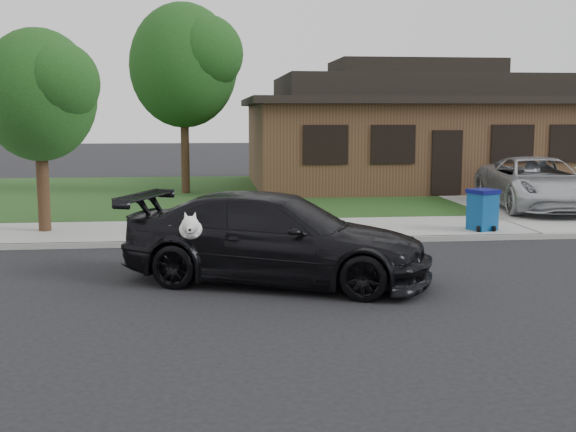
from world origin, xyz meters
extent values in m
plane|color=black|center=(0.00, 0.00, 0.00)|extent=(120.00, 120.00, 0.00)
cube|color=gray|center=(0.00, 5.00, 0.06)|extent=(60.00, 3.00, 0.12)
cube|color=gray|center=(0.00, 3.50, 0.06)|extent=(60.00, 0.12, 0.12)
cube|color=#193814|center=(0.00, 13.00, 0.07)|extent=(60.00, 13.00, 0.13)
cube|color=gray|center=(6.00, 10.00, 0.07)|extent=(4.50, 13.00, 0.14)
imported|color=black|center=(-2.61, -0.02, 0.74)|extent=(5.53, 3.80, 1.49)
ellipsoid|color=white|center=(-4.00, -0.97, 1.07)|extent=(0.34, 0.40, 0.30)
sphere|color=white|center=(-4.00, -1.20, 1.17)|extent=(0.26, 0.26, 0.26)
cube|color=white|center=(-4.00, -1.32, 1.12)|extent=(0.09, 0.12, 0.08)
sphere|color=black|center=(-4.00, -1.38, 1.12)|extent=(0.04, 0.04, 0.04)
cone|color=white|center=(-4.06, -1.15, 1.30)|extent=(0.11, 0.11, 0.14)
cone|color=white|center=(-3.93, -1.15, 1.30)|extent=(0.11, 0.11, 0.14)
imported|color=#B6B9BE|center=(5.48, 7.57, 0.87)|extent=(3.03, 5.48, 1.45)
cube|color=navy|center=(2.59, 4.18, 0.55)|extent=(0.69, 0.69, 0.86)
cube|color=#06094E|center=(2.59, 4.18, 1.02)|extent=(0.75, 0.75, 0.10)
cylinder|color=black|center=(2.40, 3.92, 0.19)|extent=(0.10, 0.14, 0.13)
cylinder|color=black|center=(2.78, 3.92, 0.19)|extent=(0.10, 0.14, 0.13)
cube|color=#422B1C|center=(4.00, 15.00, 1.63)|extent=(12.00, 8.00, 3.00)
cube|color=black|center=(4.00, 15.00, 3.25)|extent=(12.60, 8.60, 0.25)
cube|color=black|center=(4.00, 15.00, 3.78)|extent=(10.00, 6.50, 0.80)
cube|color=black|center=(4.00, 15.00, 4.48)|extent=(6.00, 3.50, 0.60)
cube|color=black|center=(4.00, 10.97, 1.23)|extent=(1.00, 0.06, 2.10)
cube|color=black|center=(0.00, 10.97, 1.83)|extent=(1.30, 0.05, 1.10)
cube|color=black|center=(2.20, 10.97, 1.83)|extent=(1.30, 0.05, 1.10)
cube|color=black|center=(6.20, 10.97, 1.83)|extent=(1.30, 0.05, 1.10)
cube|color=black|center=(8.20, 10.97, 1.83)|extent=(1.30, 0.05, 1.10)
cylinder|color=#332114|center=(-4.50, 13.00, 1.37)|extent=(0.28, 0.28, 2.48)
ellipsoid|color=#143811|center=(-4.50, 13.00, 4.41)|extent=(3.60, 3.60, 4.14)
sphere|color=#26591E|center=(-3.78, 12.46, 4.77)|extent=(2.52, 2.52, 2.52)
cylinder|color=#332114|center=(-7.50, 5.20, 1.02)|extent=(0.28, 0.28, 1.80)
ellipsoid|color=#143811|center=(-7.50, 5.20, 3.22)|extent=(2.60, 2.60, 2.99)
sphere|color=#26591E|center=(-6.98, 4.81, 3.48)|extent=(1.82, 1.82, 1.82)
camera|label=1|loc=(-3.71, -11.79, 2.79)|focal=45.00mm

